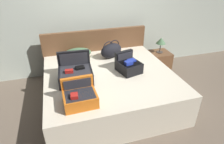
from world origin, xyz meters
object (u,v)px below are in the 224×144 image
Objects in this scene: nightstand at (158,62)px; table_lamp at (161,41)px; duffel_bag at (111,50)px; pillow_near_headboard at (77,53)px; hard_case_medium at (80,97)px; hard_case_small at (129,65)px; bed at (110,87)px; hard_case_large at (75,73)px.

table_lamp is at bearing 180.00° from nightstand.
duffel_bag reaches higher than pillow_near_headboard.
hard_case_medium is 0.97× the size of hard_case_small.
duffel_bag reaches higher than hard_case_medium.
table_lamp is at bearing 28.43° from bed.
table_lamp is at bearing 26.05° from hard_case_large.
hard_case_small is (0.85, 0.04, -0.01)m from hard_case_large.
duffel_bag is 1.07× the size of nightstand.
bed is at bearing -151.57° from table_lamp.
hard_case_medium is 1.05m from hard_case_small.
pillow_near_headboard is 1.73m from nightstand.
nightstand is at bearing 28.43° from bed.
pillow_near_headboard is (0.16, 1.37, -0.01)m from hard_case_medium.
pillow_near_headboard is at bearing 118.52° from hard_case_small.
hard_case_medium reaches higher than nightstand.
bed is 4.89× the size of hard_case_medium.
hard_case_large is 1.59× the size of table_lamp.
pillow_near_headboard is 1.13× the size of nightstand.
duffel_bag reaches higher than table_lamp.
pillow_near_headboard is (-0.40, 0.75, 0.35)m from bed.
bed is 4.18× the size of duffel_bag.
hard_case_small reaches higher than nightstand.
hard_case_large is 0.85m from hard_case_small.
hard_case_small is at bearing -78.89° from duffel_bag.
bed is 0.92m from pillow_near_headboard.
nightstand is (0.97, 0.71, -0.42)m from hard_case_small.
bed is at bearing -62.19° from pillow_near_headboard.
duffel_bag is at bearing 56.14° from hard_case_medium.
hard_case_large is 1.97m from table_lamp.
nightstand is (1.84, 1.31, -0.41)m from hard_case_medium.
duffel_bag is 1.51× the size of table_lamp.
hard_case_medium and hard_case_small have the same top height.
nightstand is at bearing 0.00° from table_lamp.
hard_case_small is 0.84× the size of pillow_near_headboard.
hard_case_large is at bearing 86.46° from hard_case_medium.
table_lamp reaches higher than bed.
duffel_bag is (0.75, 1.19, 0.04)m from hard_case_medium.
hard_case_large reaches higher than duffel_bag.
bed is 3.96× the size of hard_case_large.
hard_case_small is at bearing -47.46° from pillow_near_headboard.
hard_case_small is 0.95× the size of nightstand.
duffel_bag is at bearing -173.35° from table_lamp.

